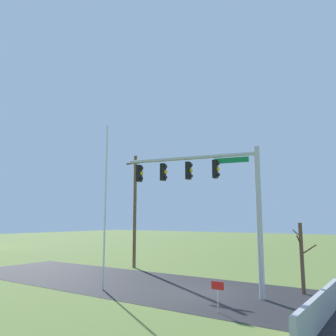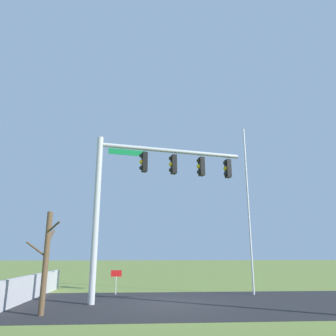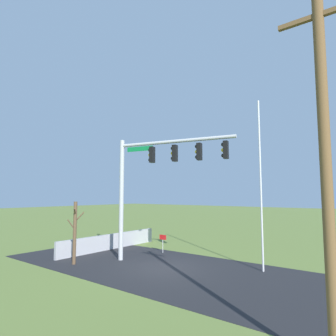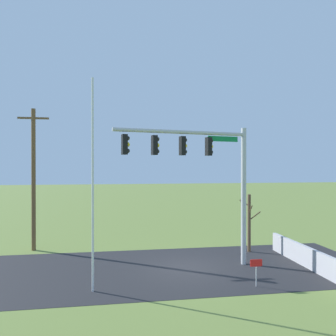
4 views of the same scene
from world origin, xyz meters
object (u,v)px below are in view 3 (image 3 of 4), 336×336
at_px(signal_mast, 154,171).
at_px(utility_pole, 326,166).
at_px(flagpole, 261,184).
at_px(open_sign, 163,239).
at_px(bare_tree, 75,232).

xyz_separation_m(signal_mast, utility_pole, (-9.86, 5.38, -0.72)).
relative_size(flagpole, open_sign, 7.51).
xyz_separation_m(signal_mast, bare_tree, (3.57, 2.88, -3.54)).
bearing_deg(open_sign, bare_tree, 69.93).
bearing_deg(utility_pole, open_sign, -35.69).
distance_m(signal_mast, flagpole, 6.13).
height_order(signal_mast, utility_pole, utility_pole).
bearing_deg(signal_mast, bare_tree, 38.90).
height_order(signal_mast, flagpole, flagpole).
bearing_deg(open_sign, signal_mast, 118.35).
relative_size(utility_pole, open_sign, 7.39).
bearing_deg(flagpole, bare_tree, 28.89).
distance_m(signal_mast, bare_tree, 5.79).
height_order(utility_pole, open_sign, utility_pole).
xyz_separation_m(bare_tree, open_sign, (-2.07, -5.66, -0.95)).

